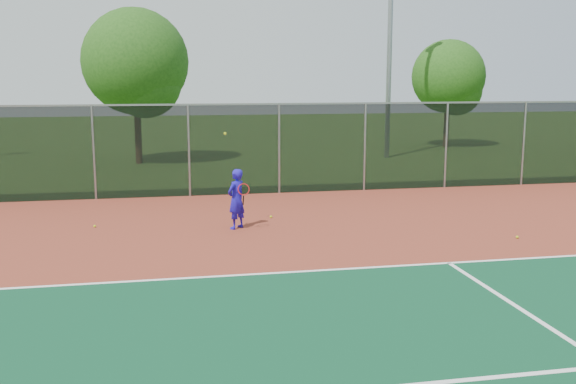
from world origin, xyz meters
name	(u,v)px	position (x,y,z in m)	size (l,w,h in m)	color
ground	(413,324)	(0.00, 0.00, 0.00)	(120.00, 120.00, 0.00)	#2D5217
court_apron	(373,284)	(0.00, 2.00, 0.01)	(30.00, 20.00, 0.02)	maroon
fence_back	(279,148)	(0.00, 12.00, 1.56)	(30.00, 0.06, 3.03)	black
tennis_player	(236,199)	(-2.02, 7.03, 0.80)	(0.67, 0.74, 2.49)	#1D13B3
practice_ball_5	(517,237)	(4.55, 4.68, 0.06)	(0.07, 0.07, 0.07)	#B5C617
practice_ball_6	(95,226)	(-5.64, 7.85, 0.06)	(0.07, 0.07, 0.07)	#B5C617
practice_ball_7	(271,217)	(-0.94, 8.11, 0.06)	(0.07, 0.07, 0.07)	#B5C617
floodlight_n	(391,3)	(7.01, 20.92, 7.37)	(0.90, 0.40, 13.18)	gray
tree_back_left	(138,66)	(-4.84, 20.86, 4.38)	(4.75, 4.75, 6.98)	#362213
tree_back_mid	(451,80)	(12.13, 25.00, 3.78)	(4.10, 4.10, 6.02)	#362213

